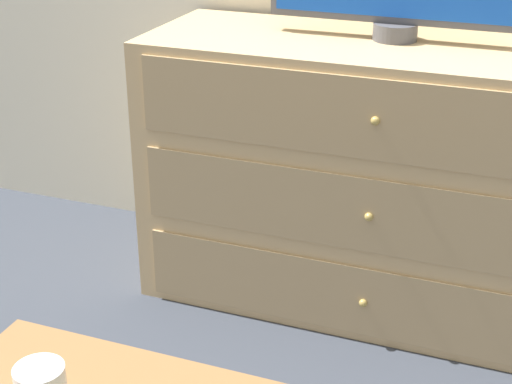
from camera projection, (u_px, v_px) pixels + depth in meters
ground_plane at (393, 257)px, 2.77m from camera, size 12.00×12.00×0.00m
dresser at (389, 181)px, 2.35m from camera, size 1.46×0.53×0.83m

